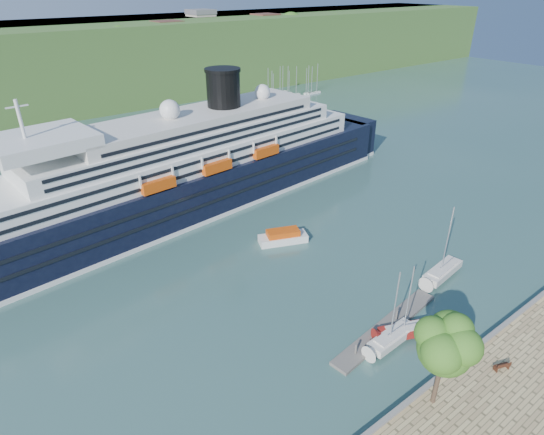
{
  "coord_description": "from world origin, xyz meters",
  "views": [
    {
      "loc": [
        -35.59,
        -15.84,
        36.12
      ],
      "look_at": [
        -0.33,
        30.0,
        5.73
      ],
      "focal_mm": 30.0,
      "sensor_mm": 36.0,
      "label": 1
    }
  ],
  "objects": [
    {
      "name": "tender_launch",
      "position": [
        2.68,
        31.14,
        1.04
      ],
      "size": [
        7.96,
        5.22,
        2.08
      ],
      "primitive_type": null,
      "rotation": [
        0.0,
        0.0,
        -0.38
      ],
      "color": "#CA460B",
      "rests_on": "ground"
    },
    {
      "name": "promenade_tree",
      "position": [
        -5.51,
        -1.5,
        6.32
      ],
      "size": [
        6.42,
        6.42,
        10.64
      ],
      "primitive_type": null,
      "color": "#306B1C",
      "rests_on": "promenade"
    },
    {
      "name": "quay_coping",
      "position": [
        0.0,
        -0.2,
        1.15
      ],
      "size": [
        220.0,
        0.5,
        0.3
      ],
      "primitive_type": "cube",
      "color": "slate",
      "rests_on": "promenade"
    },
    {
      "name": "park_bench",
      "position": [
        3.37,
        -3.36,
        1.56
      ],
      "size": [
        1.88,
        1.29,
        1.11
      ],
      "primitive_type": null,
      "rotation": [
        0.0,
        0.0,
        -0.37
      ],
      "color": "#492314",
      "rests_on": "promenade"
    },
    {
      "name": "sailboat_red",
      "position": [
        0.59,
        6.13,
        4.63
      ],
      "size": [
        7.38,
        4.58,
        9.25
      ],
      "primitive_type": null,
      "rotation": [
        0.0,
        0.0,
        -0.39
      ],
      "color": "maroon",
      "rests_on": "ground"
    },
    {
      "name": "far_hillside",
      "position": [
        0.0,
        145.0,
        12.0
      ],
      "size": [
        400.0,
        50.0,
        24.0
      ],
      "primitive_type": "cube",
      "color": "#355823",
      "rests_on": "ground"
    },
    {
      "name": "floating_pontoon",
      "position": [
        -0.14,
        8.35,
        0.2
      ],
      "size": [
        18.35,
        4.34,
        0.4
      ],
      "primitive_type": null,
      "rotation": [
        0.0,
        0.0,
        0.12
      ],
      "color": "slate",
      "rests_on": "ground"
    },
    {
      "name": "sailboat_white_far",
      "position": [
        13.89,
        10.53,
        5.23
      ],
      "size": [
        8.31,
        3.19,
        10.46
      ],
      "primitive_type": null,
      "rotation": [
        0.0,
        0.0,
        0.12
      ],
      "color": "silver",
      "rests_on": "ground"
    },
    {
      "name": "ground",
      "position": [
        0.0,
        0.0,
        0.0
      ],
      "size": [
        400.0,
        400.0,
        0.0
      ],
      "primitive_type": "plane",
      "color": "#2E5350",
      "rests_on": "ground"
    },
    {
      "name": "cruise_ship",
      "position": [
        -4.88,
        50.6,
        11.52
      ],
      "size": [
        103.58,
        25.26,
        23.04
      ],
      "primitive_type": null,
      "rotation": [
        0.0,
        0.0,
        0.1
      ],
      "color": "black",
      "rests_on": "ground"
    },
    {
      "name": "sailboat_white_near",
      "position": [
        -1.63,
        6.39,
        4.73
      ],
      "size": [
        7.4,
        2.34,
        9.46
      ],
      "primitive_type": null,
      "rotation": [
        0.0,
        0.0,
        0.04
      ],
      "color": "silver",
      "rests_on": "ground"
    }
  ]
}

